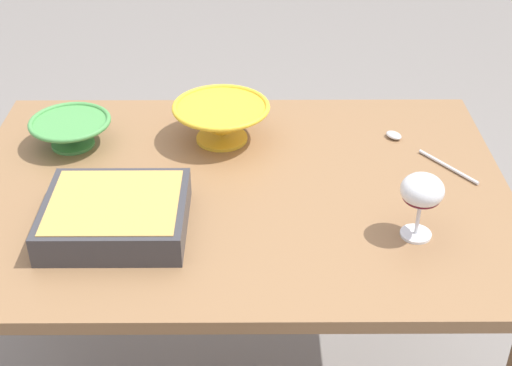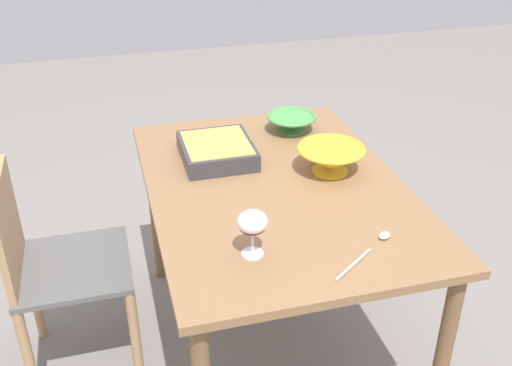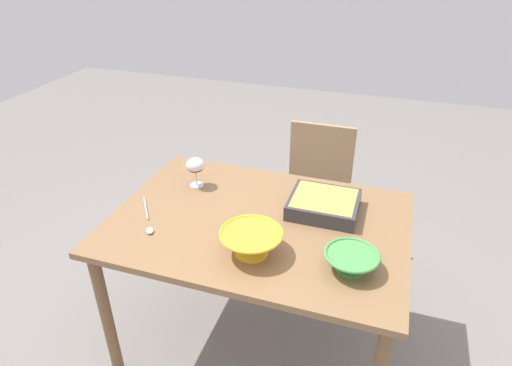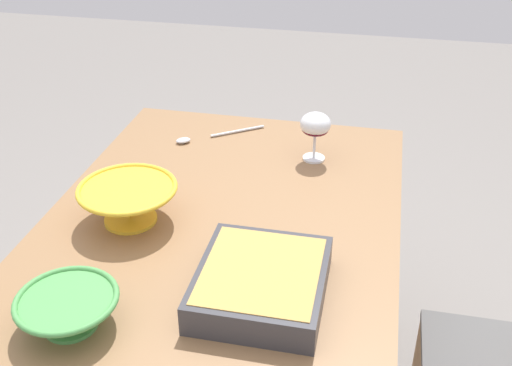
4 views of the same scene
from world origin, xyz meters
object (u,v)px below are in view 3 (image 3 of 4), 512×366
Objects in this scene: chair at (316,189)px; mixing_bowl at (351,260)px; serving_spoon at (148,222)px; dining_table at (259,236)px; wine_glass at (195,166)px; small_bowl at (251,241)px; casserole_dish at (324,204)px.

chair is 4.15× the size of mixing_bowl.
mixing_bowl is 0.81× the size of serving_spoon.
serving_spoon is at bearing -159.11° from dining_table.
chair reaches higher than dining_table.
wine_glass is at bearing 154.53° from mixing_bowl.
mixing_bowl is (0.77, -0.37, -0.06)m from wine_glass.
wine_glass is 0.60× the size of small_bowl.
serving_spoon is (-0.67, -0.32, -0.03)m from casserole_dish.
mixing_bowl reaches higher than casserole_dish.
serving_spoon reaches higher than dining_table.
dining_table is at bearing 155.20° from mixing_bowl.
casserole_dish is at bearing 25.25° from serving_spoon.
wine_glass reaches higher than dining_table.
serving_spoon is (-0.43, -0.16, 0.09)m from dining_table.
wine_glass reaches higher than serving_spoon.
casserole_dish is 1.46× the size of mixing_bowl.
chair is 0.84m from wine_glass.
small_bowl reaches higher than casserole_dish.
wine_glass is 0.59× the size of serving_spoon.
wine_glass is at bearing 177.43° from casserole_dish.
casserole_dish is at bearing 60.93° from small_bowl.
serving_spoon is at bearing -154.75° from casserole_dish.
wine_glass is (-0.37, 0.18, 0.19)m from dining_table.
chair is at bearing 86.50° from small_bowl.
serving_spoon is at bearing -119.27° from chair.
chair is 3.35× the size of serving_spoon.
small_bowl is (-0.06, -0.99, 0.32)m from chair.
mixing_bowl is 0.83m from serving_spoon.
wine_glass is at bearing 80.14° from serving_spoon.
wine_glass reaches higher than mixing_bowl.
dining_table is at bearing 100.78° from small_bowl.
dining_table is at bearing -97.39° from chair.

